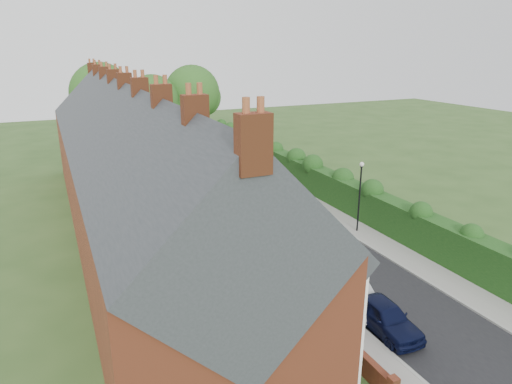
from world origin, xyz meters
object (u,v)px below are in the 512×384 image
Objects in this scene: car_green at (228,195)px; car_beige at (196,166)px; car_white at (250,216)px; horse_cart at (263,191)px; car_silver_b at (300,252)px; car_silver_a at (352,293)px; car_navy at (384,316)px; car_black at (160,143)px; car_grey at (180,152)px; lamppost at (360,188)px; car_red at (203,171)px; horse at (274,204)px.

car_green is 0.79× the size of car_beige.
horse_cart is at bearing 56.95° from car_white.
horse_cart reaches higher than car_silver_b.
car_white reaches higher than car_silver_a.
car_navy is at bearing -93.82° from car_green.
car_silver_a is 41.20m from car_black.
car_green is 17.82m from car_grey.
car_navy is (-6.02, -10.20, -2.57)m from lamppost.
car_red is at bearing 91.29° from car_white.
car_silver_a is 35.45m from car_grey.
horse reaches higher than car_grey.
car_black is at bearing 112.81° from car_grey.
car_red is (0.75, 13.37, 0.05)m from car_white.
car_silver_a is 13.87m from horse.
car_beige is 1.03× the size of car_grey.
car_white is 1.10× the size of car_black.
car_red reaches higher than car_grey.
car_white is 1.06× the size of car_red.
horse_cart reaches higher than car_grey.
car_navy reaches higher than car_green.
horse_cart is (2.44, 10.51, 0.55)m from car_silver_b.
car_green is at bearing -98.13° from car_beige.
car_beige is 2.51× the size of horse.
car_black reaches higher than car_grey.
car_green is at bearing -80.10° from car_grey.
car_red is at bearing 100.23° from car_silver_b.
lamppost is at bearing -80.42° from car_beige.
lamppost is 2.72× the size of horse.
car_silver_a is at bearing -84.09° from car_white.
car_white is 2.64× the size of horse.
car_black is at bearing 102.06° from car_silver_b.
car_silver_a is 0.90× the size of car_red.
car_red is at bearing -74.39° from car_black.
car_beige is at bearing 87.06° from car_red.
lamppost is 8.20m from car_white.
car_beige is at bearing -73.76° from car_black.
horse_cart is at bearing 115.21° from lamppost.
car_beige is 14.67m from horse.
car_silver_b is at bearing -76.79° from car_black.
car_silver_b is (-6.17, -2.60, -2.52)m from lamppost.
car_silver_b is at bearing -93.99° from car_red.
horse is at bearing -73.56° from car_grey.
car_black is at bearing 90.24° from car_red.
car_grey is (-5.32, 27.64, -2.62)m from lamppost.
horse_cart is at bearing -73.12° from car_grey.
car_grey is at bearing 94.64° from horse_cart.
car_navy reaches higher than car_grey.
car_red reaches higher than car_navy.
horse is (2.38, 13.66, 0.10)m from car_silver_a.
car_grey is at bearing -66.59° from car_black.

